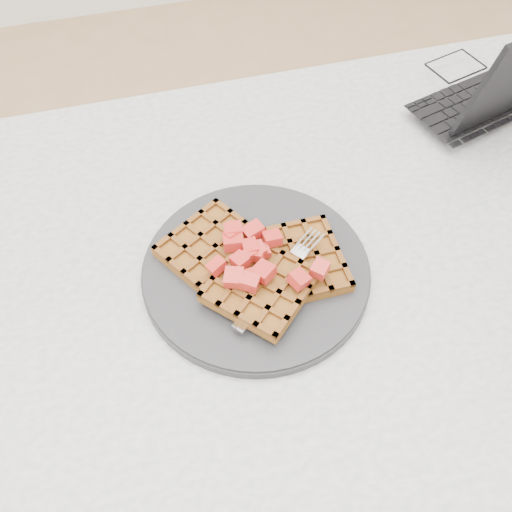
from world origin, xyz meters
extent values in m
plane|color=tan|center=(0.00, 0.00, 0.00)|extent=(4.00, 4.00, 0.00)
cube|color=#BDBCBA|center=(0.00, 0.00, 0.73)|extent=(1.20, 0.80, 0.03)
cube|color=white|center=(0.55, 0.35, 0.36)|extent=(0.06, 0.06, 0.72)
cylinder|color=#242426|center=(-0.05, -0.01, 0.76)|extent=(0.30, 0.30, 0.02)
imported|color=black|center=(0.40, 0.26, 0.76)|extent=(0.33, 0.26, 0.02)
camera|label=1|loc=(-0.17, -0.42, 1.36)|focal=40.00mm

